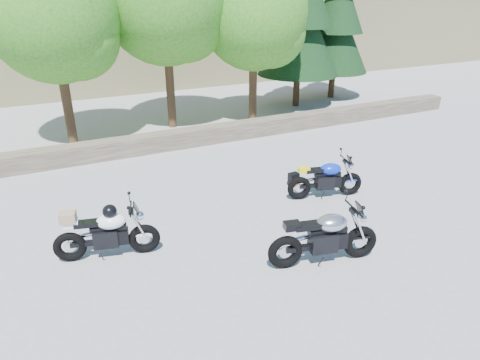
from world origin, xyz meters
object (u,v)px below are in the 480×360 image
at_px(white_bike, 106,232).
at_px(backpack, 294,180).
at_px(silver_bike, 325,238).
at_px(blue_bike, 326,179).

relative_size(white_bike, backpack, 5.61).
bearing_deg(backpack, white_bike, -169.39).
height_order(silver_bike, backpack, silver_bike).
relative_size(blue_bike, backpack, 5.40).
height_order(silver_bike, blue_bike, silver_bike).
distance_m(blue_bike, backpack, 0.93).
relative_size(silver_bike, blue_bike, 1.14).
bearing_deg(white_bike, blue_bike, 16.85).
xyz_separation_m(white_bike, backpack, (4.58, 1.12, -0.34)).
height_order(white_bike, backpack, white_bike).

